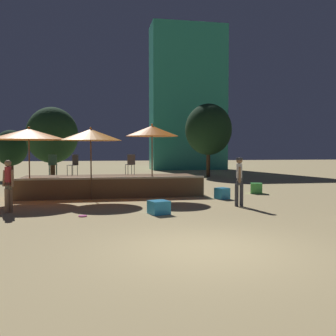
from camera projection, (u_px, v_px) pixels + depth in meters
The scene contains 18 objects.
ground_plane at pixel (206, 249), 7.48m from camera, with size 120.00×120.00×0.00m, color tan.
wooden_deck at pixel (111, 185), 16.54m from camera, with size 7.65×3.03×0.87m.
patio_umbrella_0 at pixel (152, 131), 15.42m from camera, with size 2.18×2.18×3.05m.
patio_umbrella_1 at pixel (29, 134), 14.59m from camera, with size 2.98×2.98×2.88m.
patio_umbrella_2 at pixel (91, 135), 14.73m from camera, with size 2.44×2.44×2.87m.
cube_seat_0 at pixel (222, 193), 15.03m from camera, with size 0.60×0.60×0.45m.
cube_seat_1 at pixel (256, 188), 16.94m from camera, with size 0.67×0.67×0.47m.
cube_seat_2 at pixel (159, 207), 11.52m from camera, with size 0.70×0.70×0.41m.
person_0 at pixel (8, 185), 11.73m from camera, with size 0.41×0.28×1.66m.
person_2 at pixel (239, 179), 13.02m from camera, with size 0.29×0.44×1.71m.
bistro_chair_0 at pixel (74, 163), 16.06m from camera, with size 0.48×0.48×0.90m.
bistro_chair_1 at pixel (131, 162), 16.46m from camera, with size 0.43×0.43×0.90m.
bistro_chair_2 at pixel (53, 163), 16.19m from camera, with size 0.40×0.40×0.90m.
frisbee_disc at pixel (83, 216), 11.08m from camera, with size 0.25×0.25×0.03m.
background_tree_0 at pixel (11, 148), 24.60m from camera, with size 2.13×2.13×3.27m.
background_tree_1 at pixel (208, 130), 27.12m from camera, with size 3.38×3.38×5.31m.
background_tree_2 at pixel (52, 135), 22.04m from camera, with size 3.00×3.00×4.49m.
distant_building at pixel (188, 98), 37.28m from camera, with size 7.39×3.12×14.19m.
Camera 1 is at (-2.09, -7.13, 1.98)m, focal length 40.00 mm.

